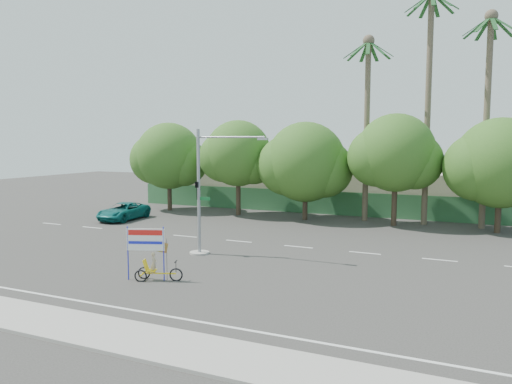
% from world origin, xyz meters
% --- Properties ---
extents(ground, '(120.00, 120.00, 0.00)m').
position_xyz_m(ground, '(0.00, 0.00, 0.00)').
color(ground, '#33302D').
rests_on(ground, ground).
extents(sidewalk_near, '(50.00, 2.40, 0.12)m').
position_xyz_m(sidewalk_near, '(0.00, -7.50, 0.06)').
color(sidewalk_near, gray).
rests_on(sidewalk_near, ground).
extents(fence, '(38.00, 0.08, 2.00)m').
position_xyz_m(fence, '(0.00, 21.50, 1.00)').
color(fence, '#336B3D').
rests_on(fence, ground).
extents(building_left, '(12.00, 8.00, 4.00)m').
position_xyz_m(building_left, '(-10.00, 26.00, 2.00)').
color(building_left, beige).
rests_on(building_left, ground).
extents(building_right, '(14.00, 8.00, 3.60)m').
position_xyz_m(building_right, '(8.00, 26.00, 1.80)').
color(building_right, beige).
rests_on(building_right, ground).
extents(tree_far_left, '(7.14, 6.00, 7.96)m').
position_xyz_m(tree_far_left, '(-14.05, 18.00, 4.76)').
color(tree_far_left, '#473828').
rests_on(tree_far_left, ground).
extents(tree_left, '(6.66, 5.60, 8.07)m').
position_xyz_m(tree_left, '(-7.05, 18.00, 5.06)').
color(tree_left, '#473828').
rests_on(tree_left, ground).
extents(tree_center, '(7.62, 6.40, 7.85)m').
position_xyz_m(tree_center, '(-1.05, 18.00, 4.47)').
color(tree_center, '#473828').
rests_on(tree_center, ground).
extents(tree_right, '(6.90, 5.80, 8.36)m').
position_xyz_m(tree_right, '(5.95, 18.00, 5.24)').
color(tree_right, '#473828').
rests_on(tree_right, ground).
extents(tree_far_right, '(7.38, 6.20, 7.94)m').
position_xyz_m(tree_far_right, '(12.95, 18.00, 4.64)').
color(tree_far_right, '#473828').
rests_on(tree_far_right, ground).
extents(palm_tall, '(3.73, 3.79, 17.45)m').
position_xyz_m(palm_tall, '(8.00, 19.50, 10.46)').
color(palm_tall, '#70604C').
rests_on(palm_tall, ground).
extents(palm_mid, '(3.73, 3.79, 15.45)m').
position_xyz_m(palm_mid, '(12.00, 19.50, 9.40)').
color(palm_mid, '#70604C').
rests_on(palm_mid, ground).
extents(palm_short, '(3.73, 3.79, 14.45)m').
position_xyz_m(palm_short, '(3.50, 19.50, 8.86)').
color(palm_short, '#70604C').
rests_on(palm_short, ground).
extents(traffic_signal, '(4.72, 1.10, 7.00)m').
position_xyz_m(traffic_signal, '(-2.20, 3.98, 2.92)').
color(traffic_signal, gray).
rests_on(traffic_signal, ground).
extents(trike_billboard, '(2.43, 1.12, 2.53)m').
position_xyz_m(trike_billboard, '(-1.72, -1.56, 1.02)').
color(trike_billboard, black).
rests_on(trike_billboard, ground).
extents(pickup_truck, '(2.52, 5.05, 1.37)m').
position_xyz_m(pickup_truck, '(-14.26, 11.85, 0.69)').
color(pickup_truck, '#0E635F').
rests_on(pickup_truck, ground).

